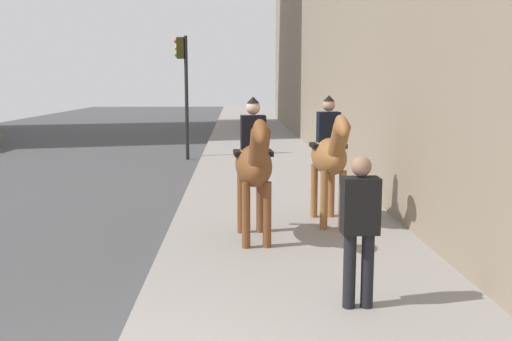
# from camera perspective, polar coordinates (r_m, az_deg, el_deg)

# --- Properties ---
(mounted_horse_near) EXTENTS (2.15, 0.67, 2.27)m
(mounted_horse_near) POSITION_cam_1_polar(r_m,az_deg,el_deg) (8.89, -0.20, 0.78)
(mounted_horse_near) COLOR brown
(mounted_horse_near) RESTS_ON sidewalk_slab
(mounted_horse_far) EXTENTS (2.15, 0.63, 2.27)m
(mounted_horse_far) POSITION_cam_1_polar(r_m,az_deg,el_deg) (10.08, 7.32, 1.64)
(mounted_horse_far) COLOR brown
(mounted_horse_far) RESTS_ON sidewalk_slab
(pedestrian_greeting) EXTENTS (0.26, 0.40, 1.70)m
(pedestrian_greeting) POSITION_cam_1_polar(r_m,az_deg,el_deg) (6.37, 10.28, -5.05)
(pedestrian_greeting) COLOR black
(pedestrian_greeting) RESTS_ON sidewalk_slab
(traffic_light_near_curb) EXTENTS (0.20, 0.44, 4.15)m
(traffic_light_near_curb) POSITION_cam_1_polar(r_m,az_deg,el_deg) (19.58, -7.20, 9.12)
(traffic_light_near_curb) COLOR black
(traffic_light_near_curb) RESTS_ON ground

